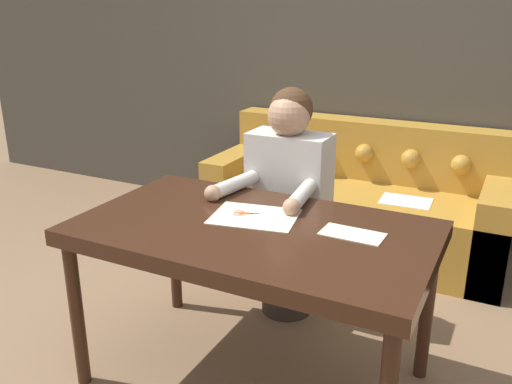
{
  "coord_description": "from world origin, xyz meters",
  "views": [
    {
      "loc": [
        1.03,
        -1.84,
        1.64
      ],
      "look_at": [
        0.02,
        0.15,
        0.87
      ],
      "focal_mm": 38.0,
      "sensor_mm": 36.0,
      "label": 1
    }
  ],
  "objects": [
    {
      "name": "ground_plane",
      "position": [
        0.0,
        0.0,
        0.0
      ],
      "size": [
        16.0,
        16.0,
        0.0
      ],
      "primitive_type": "plane",
      "color": "#846647"
    },
    {
      "name": "wall_back",
      "position": [
        0.0,
        2.09,
        1.3
      ],
      "size": [
        8.0,
        0.06,
        2.6
      ],
      "color": "#474238",
      "rests_on": "ground_plane"
    },
    {
      "name": "dining_table",
      "position": [
        0.07,
        0.02,
        0.69
      ],
      "size": [
        1.49,
        0.86,
        0.77
      ],
      "color": "#381E11",
      "rests_on": "ground_plane"
    },
    {
      "name": "couch",
      "position": [
        0.04,
        1.68,
        0.31
      ],
      "size": [
        2.02,
        0.83,
        0.86
      ],
      "color": "#B7842D",
      "rests_on": "ground_plane"
    },
    {
      "name": "person",
      "position": [
        -0.04,
        0.63,
        0.65
      ],
      "size": [
        0.48,
        0.61,
        1.25
      ],
      "color": "#33281E",
      "rests_on": "ground_plane"
    },
    {
      "name": "pattern_paper_main",
      "position": [
        0.03,
        0.11,
        0.77
      ],
      "size": [
        0.41,
        0.34,
        0.0
      ],
      "color": "beige",
      "rests_on": "dining_table"
    },
    {
      "name": "pattern_paper_offcut",
      "position": [
        0.47,
        0.12,
        0.77
      ],
      "size": [
        0.26,
        0.14,
        0.0
      ],
      "color": "beige",
      "rests_on": "dining_table"
    },
    {
      "name": "scissors",
      "position": [
        -0.01,
        0.12,
        0.77
      ],
      "size": [
        0.2,
        0.12,
        0.01
      ],
      "color": "silver",
      "rests_on": "dining_table"
    }
  ]
}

